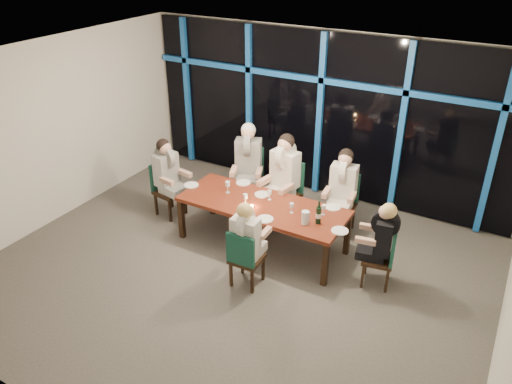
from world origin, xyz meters
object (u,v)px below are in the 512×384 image
at_px(diner_near_mid, 247,232).
at_px(diner_far_mid, 284,167).
at_px(dining_table, 262,208).
at_px(chair_near_mid, 244,256).
at_px(chair_end_right, 384,255).
at_px(diner_end_right, 382,232).
at_px(chair_far_left, 249,174).
at_px(water_pitcher, 305,218).
at_px(diner_far_left, 248,155).
at_px(diner_far_right, 343,180).
at_px(chair_far_right, 342,200).
at_px(chair_end_left, 166,186).
at_px(wine_bottle, 318,215).
at_px(chair_far_mid, 286,188).
at_px(diner_end_left, 167,167).

bearing_deg(diner_near_mid, diner_far_mid, -81.67).
distance_m(dining_table, chair_near_mid, 1.07).
distance_m(chair_end_right, diner_end_right, 0.36).
relative_size(chair_far_left, water_pitcher, 5.36).
bearing_deg(chair_far_left, diner_end_right, -44.16).
distance_m(chair_near_mid, diner_far_left, 2.34).
bearing_deg(chair_far_left, diner_far_left, -90.00).
height_order(dining_table, chair_near_mid, chair_near_mid).
relative_size(chair_near_mid, diner_far_left, 0.87).
xyz_separation_m(diner_far_mid, diner_far_right, (0.96, 0.18, -0.08)).
height_order(chair_far_right, diner_far_right, diner_far_right).
relative_size(diner_near_mid, water_pitcher, 4.42).
xyz_separation_m(chair_end_right, chair_near_mid, (-1.66, -0.99, 0.01)).
height_order(chair_end_right, chair_near_mid, chair_near_mid).
bearing_deg(dining_table, diner_far_mid, 93.76).
relative_size(chair_far_right, diner_far_left, 0.96).
height_order(dining_table, diner_far_left, diner_far_left).
bearing_deg(chair_end_left, diner_far_left, -41.10).
height_order(chair_end_left, chair_end_right, chair_end_left).
xyz_separation_m(chair_far_right, water_pitcher, (-0.10, -1.27, 0.29)).
bearing_deg(diner_near_mid, chair_end_left, -26.77).
bearing_deg(chair_end_left, diner_end_right, -81.88).
height_order(chair_end_right, wine_bottle, wine_bottle).
relative_size(chair_far_mid, diner_far_mid, 1.03).
xyz_separation_m(chair_far_left, chair_end_left, (-1.08, -0.99, -0.06)).
bearing_deg(diner_far_left, chair_far_right, -19.03).
bearing_deg(diner_end_right, chair_far_mid, -126.72).
bearing_deg(chair_near_mid, chair_end_right, -151.40).
relative_size(diner_near_mid, wine_bottle, 2.52).
bearing_deg(diner_end_right, chair_far_right, -149.56).
distance_m(chair_far_mid, diner_near_mid, 1.88).
distance_m(wine_bottle, water_pitcher, 0.19).
height_order(dining_table, diner_near_mid, diner_near_mid).
distance_m(chair_near_mid, diner_far_mid, 1.93).
bearing_deg(chair_far_mid, chair_near_mid, -71.28).
relative_size(diner_far_right, diner_end_right, 1.12).
xyz_separation_m(chair_end_left, diner_far_right, (2.85, 0.92, 0.41)).
bearing_deg(chair_far_left, chair_end_right, -43.39).
distance_m(dining_table, chair_end_left, 1.95).
xyz_separation_m(chair_end_right, water_pitcher, (-1.14, -0.17, 0.35)).
height_order(diner_far_right, diner_end_left, diner_far_right).
relative_size(chair_near_mid, diner_near_mid, 1.03).
relative_size(diner_far_left, wine_bottle, 2.97).
bearing_deg(diner_far_right, water_pitcher, -101.90).
bearing_deg(water_pitcher, diner_far_right, 60.57).
xyz_separation_m(chair_far_mid, chair_far_right, (0.94, 0.17, -0.05)).
bearing_deg(diner_end_left, chair_end_left, 90.00).
bearing_deg(diner_near_mid, chair_end_right, -153.44).
xyz_separation_m(chair_far_left, diner_end_right, (2.72, -1.10, 0.25)).
xyz_separation_m(wine_bottle, water_pitcher, (-0.16, -0.11, -0.03)).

